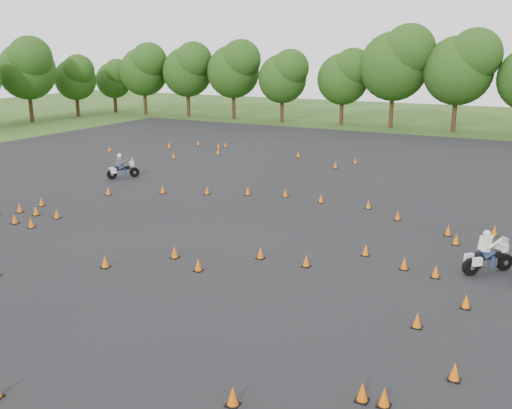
# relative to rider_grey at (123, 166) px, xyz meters

# --- Properties ---
(ground) EXTENTS (140.00, 140.00, 0.00)m
(ground) POSITION_rel_rider_grey_xyz_m (12.28, -9.69, -0.79)
(ground) COLOR #2D5119
(ground) RESTS_ON ground
(asphalt_pad) EXTENTS (62.00, 62.00, 0.00)m
(asphalt_pad) POSITION_rel_rider_grey_xyz_m (12.28, -3.69, -0.78)
(asphalt_pad) COLOR black
(asphalt_pad) RESTS_ON ground
(treeline) EXTENTS (87.05, 32.43, 11.16)m
(treeline) POSITION_rel_rider_grey_xyz_m (16.87, 25.90, 3.94)
(treeline) COLOR #214212
(treeline) RESTS_ON ground
(traffic_cones) EXTENTS (36.53, 32.92, 0.45)m
(traffic_cones) POSITION_rel_rider_grey_xyz_m (12.14, -3.80, -0.56)
(traffic_cones) COLOR #DA5E09
(traffic_cones) RESTS_ON asphalt_pad
(rider_grey) EXTENTS (1.68, 2.01, 1.56)m
(rider_grey) POSITION_rel_rider_grey_xyz_m (0.00, 0.00, 0.00)
(rider_grey) COLOR #494C52
(rider_grey) RESTS_ON ground
(rider_white) EXTENTS (1.92, 1.96, 1.62)m
(rider_white) POSITION_rel_rider_grey_xyz_m (21.96, -6.27, 0.03)
(rider_white) COLOR silver
(rider_white) RESTS_ON ground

